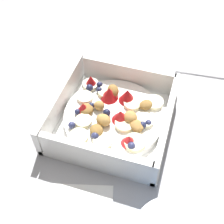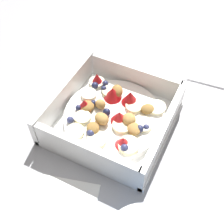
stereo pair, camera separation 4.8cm
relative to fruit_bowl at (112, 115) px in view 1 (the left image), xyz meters
name	(u,v)px [view 1 (the left image)]	position (x,y,z in m)	size (l,w,h in m)	color
ground_plane	(117,115)	(-0.02, 0.00, -0.02)	(2.40, 2.40, 0.00)	#9E9EA3
fruit_bowl	(112,115)	(0.00, 0.00, 0.00)	(0.19, 0.19, 0.06)	white
spoon	(177,70)	(-0.16, 0.09, -0.02)	(0.04, 0.17, 0.01)	silver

